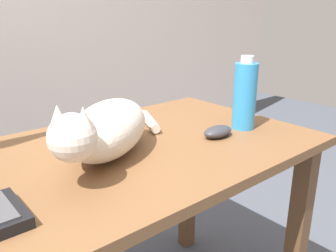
% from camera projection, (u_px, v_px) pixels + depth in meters
% --- Properties ---
extents(desk, '(1.64, 0.70, 0.75)m').
position_uv_depth(desk, '(55.00, 206.00, 0.91)').
color(desk, brown).
rests_on(desk, ground_plane).
extents(cat, '(0.51, 0.40, 0.20)m').
position_uv_depth(cat, '(107.00, 129.00, 0.94)').
color(cat, silver).
rests_on(cat, desk).
extents(computer_mouse, '(0.11, 0.06, 0.04)m').
position_uv_depth(computer_mouse, '(218.00, 132.00, 1.11)').
color(computer_mouse, '#333338').
rests_on(computer_mouse, desk).
extents(water_bottle, '(0.08, 0.08, 0.25)m').
position_uv_depth(water_bottle, '(245.00, 95.00, 1.17)').
color(water_bottle, '#2D8CD1').
rests_on(water_bottle, desk).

